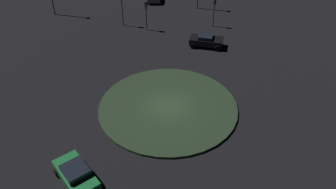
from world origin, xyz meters
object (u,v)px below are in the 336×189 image
car_black (206,40)px  traffic_light_north_near (122,2)px  car_green (76,174)px  traffic_light_northeast (214,6)px  traffic_light_north (146,10)px

car_black → traffic_light_north_near: size_ratio=0.94×
traffic_light_north_near → car_green: bearing=-20.0°
car_green → car_black: bearing=-66.7°
traffic_light_northeast → traffic_light_north_near: (-11.71, 0.99, 0.33)m
traffic_light_northeast → traffic_light_north_near: bearing=-72.2°
car_black → traffic_light_northeast: (1.73, 5.33, 2.07)m
car_green → traffic_light_north: bearing=-46.6°
traffic_light_north_near → traffic_light_northeast: bearing=69.9°
car_black → car_green: size_ratio=0.98×
car_green → traffic_light_north: 24.62m
traffic_light_north → car_green: bearing=-18.4°
traffic_light_north → traffic_light_north_near: size_ratio=0.84×
traffic_light_north → traffic_light_north_near: (-3.05, 1.52, 0.49)m
traffic_light_north → traffic_light_northeast: bearing=87.3°
car_black → traffic_light_northeast: bearing=88.0°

